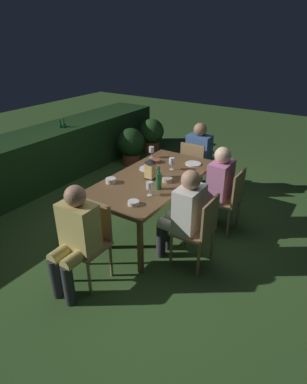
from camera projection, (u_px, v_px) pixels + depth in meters
The scene contains 26 objects.
ground_plane at pixel (154, 225), 4.50m from camera, with size 16.00×16.00×0.00m, color #385B28.
dining_table at pixel (154, 180), 4.19m from camera, with size 1.95×0.97×0.73m.
chair_head_near at pixel (90, 238), 3.36m from camera, with size 0.40×0.42×0.87m.
person_in_mustard at pixel (75, 235), 3.15m from camera, with size 0.48×0.38×1.15m.
chair_side_left_b at pixel (228, 198), 4.18m from camera, with size 0.42×0.40×0.87m.
person_in_pink at pixel (215, 184), 4.21m from camera, with size 0.38×0.47×1.15m.
chair_side_left_a at pixel (199, 229), 3.52m from camera, with size 0.42×0.40×0.87m.
person_in_cream at pixel (184, 212), 3.55m from camera, with size 0.38×0.47×1.15m.
chair_head_far at pixel (194, 165), 5.20m from camera, with size 0.40×0.42×0.87m.
person_in_blue at pixel (200, 153), 5.28m from camera, with size 0.48×0.38×1.15m.
lantern_centerpiece at pixel (150, 168), 4.06m from camera, with size 0.15×0.15×0.27m.
green_bottle_on_table at pixel (159, 181), 3.80m from camera, with size 0.07×0.07×0.29m.
wine_glass_a at pixel (172, 161), 4.34m from camera, with size 0.08×0.08×0.17m.
wine_glass_b at pixel (151, 150), 4.76m from camera, with size 0.08×0.08×0.17m.
wine_glass_c at pixel (150, 186), 3.65m from camera, with size 0.08×0.08×0.17m.
plate_a at pixel (148, 169), 4.40m from camera, with size 0.24×0.24×0.01m, color white.
plate_b at pixel (193, 164), 4.56m from camera, with size 0.22×0.22×0.01m, color white.
bowl_olives at pixel (155, 161), 4.63m from camera, with size 0.15×0.15×0.04m.
bowl_bread at pixel (167, 180), 4.03m from camera, with size 0.13×0.13×0.05m.
bowl_salad at pixel (133, 203), 3.49m from camera, with size 0.12×0.12×0.05m.
bowl_dip at pixel (111, 180), 3.99m from camera, with size 0.13×0.13×0.06m.
side_table at pixel (66, 150), 5.89m from camera, with size 0.60×0.60×0.70m.
ice_bucket at pixel (63, 133), 5.75m from camera, with size 0.26×0.26×0.34m.
hedge_backdrop at pixel (34, 161), 5.48m from camera, with size 5.89×0.85×0.90m, color #193816.
potted_plant_by_hedge at pixel (131, 145), 6.37m from camera, with size 0.56×0.56×0.74m.
potted_plant_corner at pixel (152, 134), 6.98m from camera, with size 0.53×0.53×0.75m.
Camera 1 is at (-3.20, -2.07, 2.43)m, focal length 30.06 mm.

